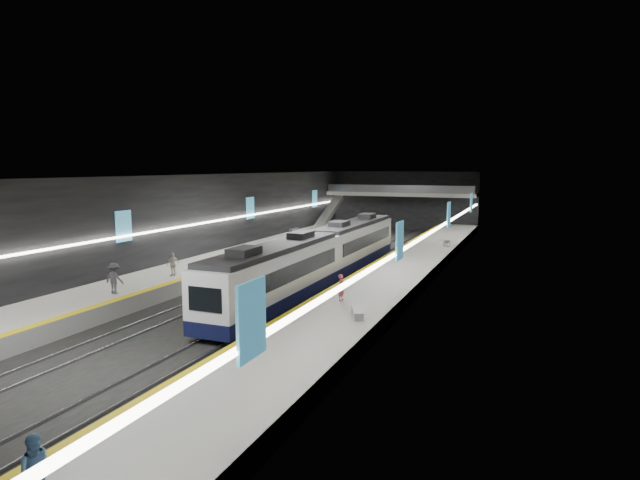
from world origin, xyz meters
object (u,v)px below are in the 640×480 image
at_px(bench_right_far, 446,243).
at_px(passenger_left_b, 114,279).
at_px(bench_right_near, 357,313).
at_px(passenger_left_a, 173,264).
at_px(passenger_right_a, 342,288).
at_px(escalator, 329,212).
at_px(passenger_right_b, 38,472).
at_px(bench_left_far, 294,230).
at_px(train, 322,255).

bearing_deg(bench_right_far, passenger_left_b, -122.93).
relative_size(bench_right_near, passenger_left_a, 1.00).
height_order(bench_right_near, passenger_right_a, passenger_right_a).
distance_m(escalator, passenger_right_a, 38.05).
xyz_separation_m(bench_right_near, passenger_right_b, (-1.83, -17.45, 0.67)).
xyz_separation_m(bench_left_far, passenger_right_a, (16.38, -28.85, 0.57)).
bearing_deg(passenger_left_b, passenger_left_a, -91.66).
bearing_deg(bench_right_near, passenger_left_b, 159.12).
distance_m(bench_right_near, passenger_right_b, 17.56).
distance_m(escalator, bench_left_far, 6.88).
distance_m(passenger_right_a, passenger_left_a, 13.54).
xyz_separation_m(train, escalator, (-10.00, 27.40, 0.70)).
height_order(train, passenger_right_b, train).
height_order(escalator, passenger_right_a, escalator).
bearing_deg(passenger_right_b, train, 48.68).
bearing_deg(escalator, bench_left_far, -107.46).
relative_size(escalator, passenger_right_a, 5.19).
distance_m(bench_right_near, passenger_right_a, 3.46).
distance_m(train, escalator, 29.18).
distance_m(bench_right_near, bench_right_far, 27.04).
height_order(passenger_right_a, passenger_left_b, passenger_left_b).
distance_m(train, bench_right_far, 17.67).
xyz_separation_m(escalator, passenger_right_a, (14.38, -35.21, -1.13)).
bearing_deg(passenger_right_b, passenger_right_a, 39.88).
bearing_deg(bench_left_far, train, -54.96).
height_order(train, bench_right_far, train).
distance_m(train, bench_right_near, 12.40).
relative_size(bench_right_far, passenger_left_b, 0.96).
distance_m(bench_left_far, bench_right_far, 19.13).
relative_size(passenger_right_a, passenger_left_b, 0.81).
distance_m(escalator, passenger_left_a, 33.14).
relative_size(bench_right_far, passenger_left_a, 1.07).
bearing_deg(bench_left_far, passenger_left_a, -78.24).
distance_m(train, passenger_left_a, 10.66).
bearing_deg(passenger_left_b, train, -130.17).
relative_size(bench_right_near, passenger_right_b, 0.97).
xyz_separation_m(escalator, bench_right_near, (16.27, -38.06, -1.69)).
relative_size(bench_left_far, bench_right_far, 0.88).
distance_m(bench_left_far, passenger_right_b, 51.83).
relative_size(train, bench_right_near, 17.70).
xyz_separation_m(bench_right_far, passenger_right_a, (-2.17, -24.19, 0.55)).
xyz_separation_m(bench_left_far, passenger_left_a, (3.01, -26.74, 0.66)).
relative_size(train, bench_right_far, 16.42).
xyz_separation_m(bench_left_far, bench_right_near, (18.27, -31.70, 0.01)).
distance_m(bench_right_far, passenger_right_a, 24.30).
xyz_separation_m(bench_right_near, bench_right_far, (0.28, 27.03, 0.02)).
height_order(passenger_right_a, passenger_left_a, passenger_left_a).
xyz_separation_m(train, bench_right_near, (6.27, -10.66, -0.99)).
xyz_separation_m(train, passenger_right_a, (4.38, -7.81, -0.43)).
distance_m(passenger_right_b, passenger_left_b, 21.42).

